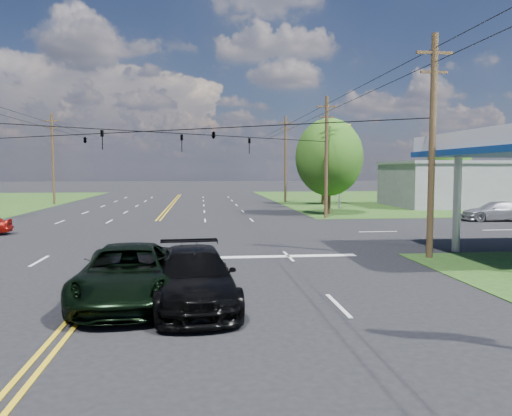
{
  "coord_description": "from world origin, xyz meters",
  "views": [
    {
      "loc": [
        3.21,
        -17.36,
        3.8
      ],
      "look_at": [
        5.8,
        6.0,
        2.0
      ],
      "focal_mm": 35.0,
      "sensor_mm": 36.0,
      "label": 1
    }
  ],
  "objects": [
    {
      "name": "sedan_far",
      "position": [
        25.07,
        17.5,
        0.73
      ],
      "size": [
        5.18,
        2.5,
        1.45
      ],
      "primitive_type": "imported",
      "rotation": [
        0.0,
        0.0,
        -1.67
      ],
      "color": "#AAAAAF",
      "rests_on": "ground"
    },
    {
      "name": "pole_left_far",
      "position": [
        -13.0,
        40.0,
        5.17
      ],
      "size": [
        1.6,
        0.28,
        10.0
      ],
      "color": "#3D2F19",
      "rests_on": "ground"
    },
    {
      "name": "grass_ne",
      "position": [
        35.0,
        44.0,
        0.0
      ],
      "size": [
        46.0,
        48.0,
        0.03
      ],
      "primitive_type": "cube",
      "color": "#243F14",
      "rests_on": "ground"
    },
    {
      "name": "pole_ne",
      "position": [
        13.0,
        21.0,
        4.92
      ],
      "size": [
        1.6,
        0.28,
        9.5
      ],
      "color": "#3D2F19",
      "rests_on": "ground"
    },
    {
      "name": "ground",
      "position": [
        0.0,
        12.0,
        0.0
      ],
      "size": [
        280.0,
        280.0,
        0.0
      ],
      "primitive_type": "plane",
      "color": "black",
      "rests_on": "ground"
    },
    {
      "name": "span_wire_signals",
      "position": [
        0.0,
        12.0,
        6.0
      ],
      "size": [
        26.0,
        18.0,
        1.13
      ],
      "color": "black",
      "rests_on": "ground"
    },
    {
      "name": "stop_bar",
      "position": [
        5.0,
        4.0,
        0.0
      ],
      "size": [
        10.0,
        0.5,
        0.02
      ],
      "primitive_type": "cube",
      "color": "silver",
      "rests_on": "ground"
    },
    {
      "name": "tree_right_a",
      "position": [
        14.0,
        24.0,
        4.87
      ],
      "size": [
        5.7,
        5.7,
        8.18
      ],
      "color": "#3D2F19",
      "rests_on": "ground"
    },
    {
      "name": "tree_right_b",
      "position": [
        16.5,
        36.0,
        4.22
      ],
      "size": [
        4.94,
        4.94,
        7.09
      ],
      "color": "#3D2F19",
      "rests_on": "ground"
    },
    {
      "name": "polesign_ne",
      "position": [
        16.53,
        29.54,
        6.44
      ],
      "size": [
        2.21,
        1.02,
        8.24
      ],
      "color": "#A5A5AA",
      "rests_on": "ground"
    },
    {
      "name": "suv_black",
      "position": [
        3.0,
        -3.51,
        0.79
      ],
      "size": [
        2.62,
        5.61,
        1.58
      ],
      "primitive_type": "imported",
      "rotation": [
        0.0,
        0.0,
        0.08
      ],
      "color": "black",
      "rests_on": "ground"
    },
    {
      "name": "tree_far_r",
      "position": [
        34.0,
        42.0,
        4.54
      ],
      "size": [
        5.32,
        5.32,
        7.63
      ],
      "color": "#3D2F19",
      "rests_on": "ground"
    },
    {
      "name": "retail_ne",
      "position": [
        30.0,
        32.0,
        2.2
      ],
      "size": [
        14.0,
        10.0,
        4.4
      ],
      "primitive_type": "cube",
      "color": "slate",
      "rests_on": "ground"
    },
    {
      "name": "power_lines",
      "position": [
        0.0,
        10.0,
        8.6
      ],
      "size": [
        26.04,
        100.0,
        0.64
      ],
      "color": "black",
      "rests_on": "ground"
    },
    {
      "name": "pole_right_far",
      "position": [
        13.0,
        40.0,
        5.17
      ],
      "size": [
        1.6,
        0.28,
        10.0
      ],
      "color": "#3D2F19",
      "rests_on": "ground"
    },
    {
      "name": "pole_se",
      "position": [
        13.0,
        3.0,
        4.92
      ],
      "size": [
        1.6,
        0.28,
        9.5
      ],
      "color": "#3D2F19",
      "rests_on": "ground"
    },
    {
      "name": "pickup_dkgreen",
      "position": [
        1.1,
        -2.94,
        0.82
      ],
      "size": [
        2.89,
        5.95,
        1.63
      ],
      "primitive_type": "imported",
      "rotation": [
        0.0,
        0.0,
        0.03
      ],
      "color": "black",
      "rests_on": "ground"
    }
  ]
}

